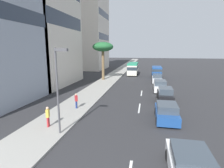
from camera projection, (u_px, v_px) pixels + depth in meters
ground_plane at (143, 81)px, 35.70m from camera, size 198.00×198.00×0.00m
sidewalk_right at (109, 80)px, 37.02m from camera, size 162.00×3.87×0.15m
lane_stripe_mid at (139, 108)px, 19.46m from camera, size 3.20×0.16×0.01m
lane_stripe_far at (142, 93)px, 26.05m from camera, size 3.20×0.16×0.01m
minibus_lead at (133, 68)px, 44.28m from camera, size 6.59×2.38×2.98m
car_second at (160, 86)px, 27.31m from camera, size 4.75×1.89×1.67m
van_third at (157, 71)px, 40.11m from camera, size 4.62×2.17×2.47m
car_fourth at (157, 79)px, 34.07m from camera, size 4.34×1.87×1.69m
car_fifth at (167, 112)px, 16.05m from camera, size 4.23×1.93×1.56m
car_sixth at (190, 165)px, 8.71m from camera, size 4.09×1.94×1.57m
car_seventh at (165, 95)px, 22.00m from camera, size 4.24×1.80×1.70m
pedestrian_near_lamp at (76, 100)px, 18.82m from camera, size 0.38×0.38×1.58m
pedestrian_mid_block at (48, 116)px, 14.27m from camera, size 0.36×0.28×1.66m
palm_tree at (103, 48)px, 35.68m from camera, size 4.13×4.13×7.52m
street_lamp at (59, 82)px, 12.58m from camera, size 0.24×0.97×6.22m
office_tower_far at (87, 9)px, 55.23m from camera, size 13.85×10.73×37.05m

